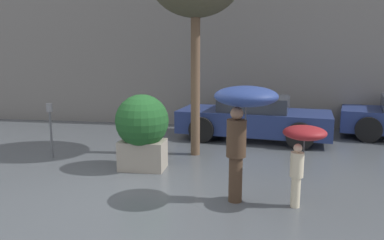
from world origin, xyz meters
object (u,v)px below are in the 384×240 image
at_px(person_child, 303,143).
at_px(parked_car_near, 254,119).
at_px(person_adult, 243,110).
at_px(parking_meter, 50,119).
at_px(planter_box, 142,128).

xyz_separation_m(person_child, parked_car_near, (-0.74, 4.79, -0.48)).
relative_size(person_adult, parked_car_near, 0.44).
height_order(parked_car_near, parking_meter, parking_meter).
distance_m(planter_box, parking_meter, 2.45).
relative_size(person_adult, person_child, 1.45).
distance_m(planter_box, person_adult, 2.72).
relative_size(planter_box, parked_car_near, 0.36).
bearing_deg(person_adult, planter_box, 160.58).
distance_m(planter_box, parked_car_near, 4.02).
relative_size(planter_box, person_adult, 0.83).
bearing_deg(planter_box, person_adult, -35.05).
distance_m(person_child, parking_meter, 5.87).
relative_size(person_child, parked_car_near, 0.30).
bearing_deg(person_child, parking_meter, 149.23).
bearing_deg(parked_car_near, person_adult, -174.20).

